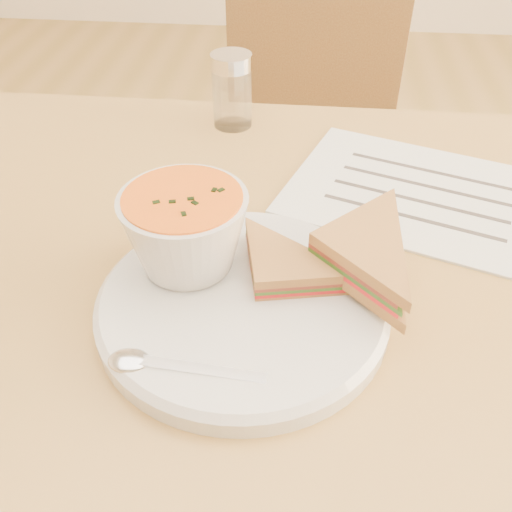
# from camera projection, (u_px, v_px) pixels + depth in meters

# --- Properties ---
(dining_table) EXTENTS (1.00, 0.70, 0.75)m
(dining_table) POSITION_uv_depth(u_px,v_px,m) (280.00, 455.00, 0.82)
(dining_table) COLOR #97632F
(dining_table) RESTS_ON floor
(chair_far) EXTENTS (0.43, 0.43, 0.82)m
(chair_far) POSITION_uv_depth(u_px,v_px,m) (289.00, 210.00, 1.22)
(chair_far) COLOR brown
(chair_far) RESTS_ON floor
(plate) EXTENTS (0.27, 0.27, 0.02)m
(plate) POSITION_uv_depth(u_px,v_px,m) (243.00, 305.00, 0.51)
(plate) COLOR silver
(plate) RESTS_ON dining_table
(soup_bowl) EXTENTS (0.13, 0.13, 0.08)m
(soup_bowl) POSITION_uv_depth(u_px,v_px,m) (186.00, 235.00, 0.51)
(soup_bowl) COLOR silver
(soup_bowl) RESTS_ON plate
(sandwich_half_a) EXTENTS (0.11, 0.11, 0.03)m
(sandwich_half_a) POSITION_uv_depth(u_px,v_px,m) (255.00, 295.00, 0.49)
(sandwich_half_a) COLOR #B3773F
(sandwich_half_a) RESTS_ON plate
(sandwich_half_b) EXTENTS (0.16, 0.16, 0.04)m
(sandwich_half_b) POSITION_uv_depth(u_px,v_px,m) (308.00, 249.00, 0.51)
(sandwich_half_b) COLOR #B3773F
(sandwich_half_b) RESTS_ON plate
(spoon) EXTENTS (0.17, 0.05, 0.01)m
(spoon) POSITION_uv_depth(u_px,v_px,m) (191.00, 369.00, 0.44)
(spoon) COLOR silver
(spoon) RESTS_ON plate
(paper_menu) EXTENTS (0.36, 0.31, 0.00)m
(paper_menu) POSITION_uv_depth(u_px,v_px,m) (422.00, 194.00, 0.66)
(paper_menu) COLOR silver
(paper_menu) RESTS_ON dining_table
(condiment_shaker) EXTENTS (0.06, 0.06, 0.10)m
(condiment_shaker) POSITION_uv_depth(u_px,v_px,m) (232.00, 91.00, 0.77)
(condiment_shaker) COLOR silver
(condiment_shaker) RESTS_ON dining_table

